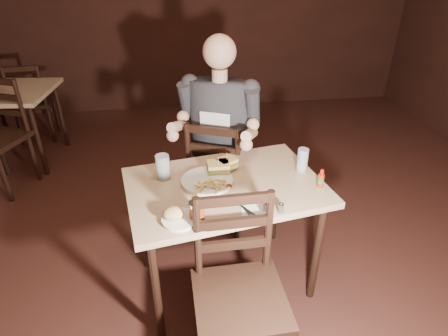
{
  "coord_description": "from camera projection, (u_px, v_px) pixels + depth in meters",
  "views": [
    {
      "loc": [
        -0.19,
        -1.64,
        1.94
      ],
      "look_at": [
        0.07,
        0.22,
        0.85
      ],
      "focal_mm": 30.0,
      "sensor_mm": 36.0,
      "label": 1
    }
  ],
  "objects": [
    {
      "name": "syrup_dispenser",
      "position": [
        197.0,
        211.0,
        1.86
      ],
      "size": [
        0.09,
        0.09,
        0.1
      ],
      "primitive_type": null,
      "rotation": [
        0.0,
        0.0,
        0.18
      ],
      "color": "maroon",
      "rests_on": "main_table"
    },
    {
      "name": "glass_right",
      "position": [
        302.0,
        160.0,
        2.26
      ],
      "size": [
        0.08,
        0.08,
        0.15
      ],
      "primitive_type": "cylinder",
      "rotation": [
        0.0,
        0.0,
        0.18
      ],
      "color": "silver",
      "rests_on": "main_table"
    },
    {
      "name": "main_table",
      "position": [
        225.0,
        197.0,
        2.21
      ],
      "size": [
        1.23,
        0.93,
        0.77
      ],
      "rotation": [
        0.0,
        0.0,
        0.18
      ],
      "color": "tan",
      "rests_on": "ground"
    },
    {
      "name": "sandwich_left",
      "position": [
        218.0,
        164.0,
        2.24
      ],
      "size": [
        0.13,
        0.11,
        0.11
      ],
      "primitive_type": null,
      "rotation": [
        0.0,
        0.0,
        0.0
      ],
      "color": "tan",
      "rests_on": "dinner_plate"
    },
    {
      "name": "fork",
      "position": [
        243.0,
        207.0,
        1.96
      ],
      "size": [
        0.06,
        0.15,
        0.0
      ],
      "primitive_type": "cube",
      "rotation": [
        0.0,
        0.0,
        0.3
      ],
      "color": "silver",
      "rests_on": "napkin"
    },
    {
      "name": "fries_pile",
      "position": [
        210.0,
        186.0,
        2.09
      ],
      "size": [
        0.25,
        0.2,
        0.04
      ],
      "primitive_type": null,
      "rotation": [
        0.0,
        0.0,
        0.18
      ],
      "color": "#E2C96C",
      "rests_on": "dinner_plate"
    },
    {
      "name": "side_plate",
      "position": [
        180.0,
        220.0,
        1.87
      ],
      "size": [
        0.2,
        0.2,
        0.01
      ],
      "primitive_type": "cylinder",
      "rotation": [
        0.0,
        0.0,
        0.18
      ],
      "color": "white",
      "rests_on": "main_table"
    },
    {
      "name": "bg_chair_far",
      "position": [
        33.0,
        101.0,
        4.27
      ],
      "size": [
        0.46,
        0.5,
        0.9
      ],
      "primitive_type": null,
      "rotation": [
        0.0,
        0.0,
        3.25
      ],
      "color": "black",
      "rests_on": "ground"
    },
    {
      "name": "ketchup_dollop",
      "position": [
        229.0,
        186.0,
        2.12
      ],
      "size": [
        0.05,
        0.05,
        0.01
      ],
      "primitive_type": "ellipsoid",
      "rotation": [
        0.0,
        0.0,
        0.18
      ],
      "color": "maroon",
      "rests_on": "dinner_plate"
    },
    {
      "name": "diner",
      "position": [
        218.0,
        112.0,
        2.54
      ],
      "size": [
        0.71,
        0.65,
        1.01
      ],
      "primitive_type": null,
      "rotation": [
        0.0,
        0.0,
        -0.41
      ],
      "color": "#303035",
      "rests_on": "chair_far"
    },
    {
      "name": "salt_shaker",
      "position": [
        265.0,
        206.0,
        1.94
      ],
      "size": [
        0.04,
        0.04,
        0.06
      ],
      "primitive_type": null,
      "rotation": [
        0.0,
        0.0,
        0.18
      ],
      "color": "white",
      "rests_on": "main_table"
    },
    {
      "name": "chair_far",
      "position": [
        221.0,
        174.0,
        2.85
      ],
      "size": [
        0.59,
        0.61,
        0.95
      ],
      "primitive_type": null,
      "rotation": [
        0.0,
        0.0,
        2.73
      ],
      "color": "black",
      "rests_on": "ground"
    },
    {
      "name": "chair_near",
      "position": [
        240.0,
        300.0,
        1.81
      ],
      "size": [
        0.46,
        0.5,
        0.96
      ],
      "primitive_type": null,
      "rotation": [
        0.0,
        0.0,
        0.02
      ],
      "color": "black",
      "rests_on": "ground"
    },
    {
      "name": "napkin",
      "position": [
        256.0,
        208.0,
        1.97
      ],
      "size": [
        0.17,
        0.17,
        0.0
      ],
      "primitive_type": "cube",
      "rotation": [
        0.0,
        0.0,
        -0.11
      ],
      "color": "white",
      "rests_on": "main_table"
    },
    {
      "name": "glass_left",
      "position": [
        163.0,
        167.0,
        2.19
      ],
      "size": [
        0.09,
        0.09,
        0.15
      ],
      "primitive_type": "cylinder",
      "rotation": [
        0.0,
        0.0,
        0.18
      ],
      "color": "silver",
      "rests_on": "main_table"
    },
    {
      "name": "knife",
      "position": [
        246.0,
        210.0,
        1.95
      ],
      "size": [
        0.13,
        0.2,
        0.01
      ],
      "primitive_type": "cube",
      "rotation": [
        0.0,
        0.0,
        0.54
      ],
      "color": "silver",
      "rests_on": "napkin"
    },
    {
      "name": "dinner_plate",
      "position": [
        207.0,
        181.0,
        2.18
      ],
      "size": [
        0.34,
        0.34,
        0.02
      ],
      "primitive_type": "cylinder",
      "rotation": [
        0.0,
        0.0,
        0.18
      ],
      "color": "white",
      "rests_on": "main_table"
    },
    {
      "name": "pepper_shaker",
      "position": [
        281.0,
        208.0,
        1.92
      ],
      "size": [
        0.04,
        0.04,
        0.06
      ],
      "primitive_type": null,
      "rotation": [
        0.0,
        0.0,
        0.18
      ],
      "color": "#38332D",
      "rests_on": "main_table"
    },
    {
      "name": "bread_roll",
      "position": [
        173.0,
        213.0,
        1.86
      ],
      "size": [
        0.12,
        0.11,
        0.06
      ],
      "primitive_type": "ellipsoid",
      "rotation": [
        0.0,
        0.0,
        0.18
      ],
      "color": "tan",
      "rests_on": "side_plate"
    },
    {
      "name": "bg_table",
      "position": [
        10.0,
        99.0,
        3.69
      ],
      "size": [
        0.87,
        0.87,
        0.77
      ],
      "rotation": [
        0.0,
        0.0,
        -0.1
      ],
      "color": "tan",
      "rests_on": "ground"
    },
    {
      "name": "sandwich_right",
      "position": [
        227.0,
        160.0,
        2.28
      ],
      "size": [
        0.14,
        0.13,
        0.1
      ],
      "primitive_type": null,
      "rotation": [
        0.0,
        0.0,
        0.51
      ],
      "color": "tan",
      "rests_on": "dinner_plate"
    },
    {
      "name": "room_shell",
      "position": [
        215.0,
        88.0,
        1.7
      ],
      "size": [
        7.0,
        7.0,
        7.0
      ],
      "color": "black",
      "rests_on": "ground"
    },
    {
      "name": "hot_sauce",
      "position": [
        321.0,
        178.0,
        2.12
      ],
      "size": [
        0.04,
        0.04,
        0.11
      ],
      "primitive_type": null,
      "rotation": [
        0.0,
        0.0,
        0.18
      ],
      "color": "maroon",
      "rests_on": "main_table"
    }
  ]
}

